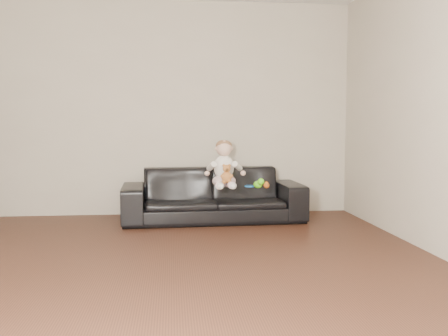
{
  "coord_description": "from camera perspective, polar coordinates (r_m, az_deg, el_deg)",
  "views": [
    {
      "loc": [
        0.29,
        -3.43,
        1.1
      ],
      "look_at": [
        0.88,
        2.15,
        0.62
      ],
      "focal_mm": 40.0,
      "sensor_mm": 36.0,
      "label": 1
    }
  ],
  "objects": [
    {
      "name": "toy_blue_disc",
      "position": [
        5.71,
        2.94,
        -2.08
      ],
      "size": [
        0.12,
        0.12,
        0.02
      ],
      "primitive_type": "cylinder",
      "rotation": [
        0.0,
        0.0,
        -0.07
      ],
      "color": "blue",
      "rests_on": "sofa"
    },
    {
      "name": "toy_green",
      "position": [
        5.57,
        3.9,
        -1.9
      ],
      "size": [
        0.14,
        0.15,
        0.09
      ],
      "primitive_type": "ellipsoid",
      "rotation": [
        0.0,
        0.0,
        0.33
      ],
      "color": "#5FE41A",
      "rests_on": "sofa"
    },
    {
      "name": "baby",
      "position": [
        5.61,
        0.02,
        0.16
      ],
      "size": [
        0.38,
        0.46,
        0.54
      ],
      "rotation": [
        0.0,
        0.0,
        -0.12
      ],
      "color": "silver",
      "rests_on": "sofa"
    },
    {
      "name": "wall_back",
      "position": [
        6.19,
        -8.75,
        6.73
      ],
      "size": [
        5.0,
        0.0,
        5.0
      ],
      "primitive_type": "plane",
      "rotation": [
        1.57,
        0.0,
        0.0
      ],
      "color": "#B9AF9B",
      "rests_on": "ground"
    },
    {
      "name": "teddy_bear",
      "position": [
        5.46,
        0.3,
        -0.68
      ],
      "size": [
        0.11,
        0.12,
        0.21
      ],
      "rotation": [
        0.0,
        0.0,
        0.02
      ],
      "color": "#B36D33",
      "rests_on": "sofa"
    },
    {
      "name": "toy_rattle",
      "position": [
        5.57,
        4.88,
        -2.0
      ],
      "size": [
        0.08,
        0.08,
        0.07
      ],
      "primitive_type": "sphere",
      "rotation": [
        0.0,
        0.0,
        0.27
      ],
      "color": "#C95917",
      "rests_on": "sofa"
    },
    {
      "name": "floor",
      "position": [
        3.61,
        -10.62,
        -12.86
      ],
      "size": [
        5.5,
        5.5,
        0.0
      ],
      "primitive_type": "plane",
      "color": "#3F2116",
      "rests_on": "ground"
    },
    {
      "name": "sofa",
      "position": [
        5.75,
        -1.27,
        -3.05
      ],
      "size": [
        2.08,
        0.88,
        0.6
      ],
      "primitive_type": "imported",
      "rotation": [
        0.0,
        0.0,
        0.04
      ],
      "color": "black",
      "rests_on": "floor"
    }
  ]
}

